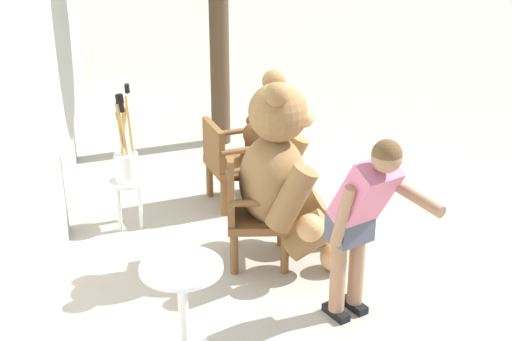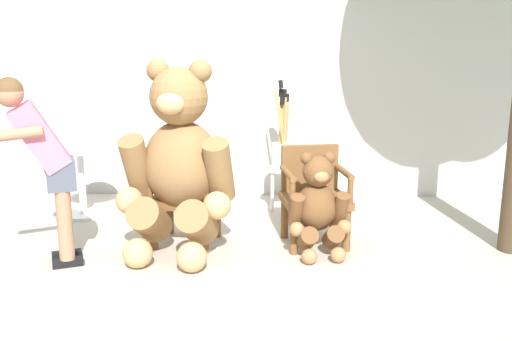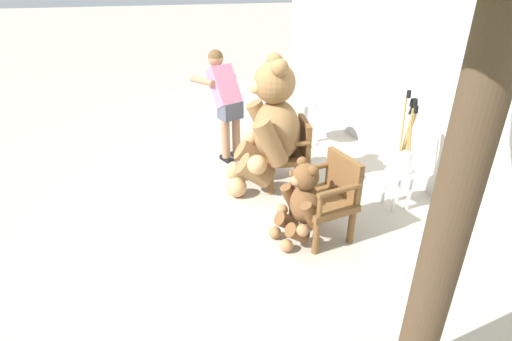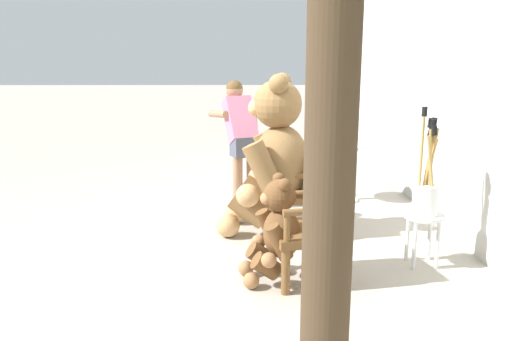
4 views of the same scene
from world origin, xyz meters
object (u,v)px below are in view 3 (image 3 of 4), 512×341
object	(u,v)px
teddy_bear_small	(302,203)
wooden_chair_right	(328,195)
round_side_table	(306,116)
teddy_bear_large	(270,127)
white_stool	(399,180)
brush_bucket	(404,154)
wooden_chair_left	(290,151)
person_visitor	(225,97)

from	to	relation	value
teddy_bear_small	wooden_chair_right	bearing A→B (deg)	93.89
teddy_bear_small	round_side_table	world-z (taller)	teddy_bear_small
teddy_bear_large	white_stool	world-z (taller)	teddy_bear_large
brush_bucket	wooden_chair_left	bearing A→B (deg)	-130.25
wooden_chair_right	teddy_bear_large	xyz separation A→B (m)	(-1.15, -0.27, 0.34)
wooden_chair_right	white_stool	distance (m)	1.05
wooden_chair_left	teddy_bear_large	world-z (taller)	teddy_bear_large
person_visitor	brush_bucket	world-z (taller)	person_visitor
teddy_bear_large	round_side_table	distance (m)	1.56
wooden_chair_left	wooden_chair_right	bearing A→B (deg)	-0.01
teddy_bear_small	round_side_table	size ratio (longest dim) A/B	1.22
white_stool	person_visitor	bearing A→B (deg)	-139.41
brush_bucket	round_side_table	bearing A→B (deg)	-171.28
white_stool	brush_bucket	bearing A→B (deg)	-63.56
brush_bucket	white_stool	bearing A→B (deg)	116.44
teddy_bear_large	round_side_table	bearing A→B (deg)	140.80
person_visitor	round_side_table	bearing A→B (deg)	97.40
person_visitor	round_side_table	world-z (taller)	person_visitor
wooden_chair_right	brush_bucket	xyz separation A→B (m)	(-0.27, 1.01, 0.21)
person_visitor	round_side_table	size ratio (longest dim) A/B	2.11
person_visitor	round_side_table	xyz separation A→B (m)	(-0.17, 1.30, -0.46)
wooden_chair_left	wooden_chair_right	distance (m)	1.13
brush_bucket	teddy_bear_small	bearing A→B (deg)	-77.22
teddy_bear_small	round_side_table	bearing A→B (deg)	157.34
wooden_chair_left	brush_bucket	bearing A→B (deg)	49.75
white_stool	teddy_bear_large	bearing A→B (deg)	-124.47
wooden_chair_right	teddy_bear_large	world-z (taller)	teddy_bear_large
white_stool	round_side_table	world-z (taller)	round_side_table
teddy_bear_large	round_side_table	world-z (taller)	teddy_bear_large
person_visitor	white_stool	distance (m)	2.54
person_visitor	teddy_bear_small	bearing A→B (deg)	8.34
wooden_chair_left	teddy_bear_small	world-z (taller)	teddy_bear_small
wooden_chair_left	teddy_bear_large	distance (m)	0.43
round_side_table	teddy_bear_large	bearing A→B (deg)	-39.20
wooden_chair_left	brush_bucket	distance (m)	1.34
person_visitor	white_stool	xyz separation A→B (m)	(1.88, 1.61, -0.55)
teddy_bear_large	person_visitor	xyz separation A→B (m)	(-1.01, -0.34, 0.11)
wooden_chair_left	teddy_bear_small	xyz separation A→B (m)	(1.15, -0.29, -0.03)
teddy_bear_large	wooden_chair_left	bearing A→B (deg)	85.08
wooden_chair_right	teddy_bear_small	size ratio (longest dim) A/B	0.98
wooden_chair_left	white_stool	xyz separation A→B (m)	(0.85, 1.01, -0.11)
teddy_bear_small	person_visitor	world-z (taller)	person_visitor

